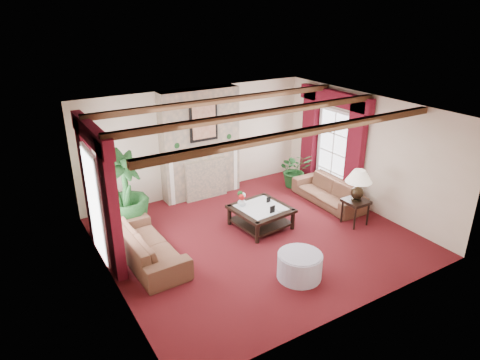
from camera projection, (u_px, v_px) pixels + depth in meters
floor at (257, 237)px, 9.00m from camera, size 6.00×6.00×0.00m
ceiling at (259, 111)px, 7.96m from camera, size 6.00×6.00×0.00m
back_wall at (197, 142)px, 10.65m from camera, size 6.00×0.02×2.70m
left_wall at (106, 213)px, 7.04m from camera, size 0.02×5.50×2.70m
right_wall at (365, 152)px, 9.92m from camera, size 0.02×5.50×2.70m
ceiling_beams at (259, 114)px, 7.98m from camera, size 6.00×3.00×0.12m
fireplace at (198, 89)px, 9.97m from camera, size 2.00×0.52×2.70m
french_door_left at (87, 152)px, 7.55m from camera, size 0.10×1.10×2.16m
french_door_right at (337, 111)px, 10.39m from camera, size 0.10×1.10×2.16m
curtains_left at (90, 128)px, 7.44m from camera, size 0.20×2.40×2.55m
curtains_right at (335, 94)px, 10.18m from camera, size 0.20×2.40×2.55m
sofa_left at (147, 240)px, 8.06m from camera, size 2.22×0.79×0.85m
sofa_right at (329, 188)px, 10.41m from camera, size 1.98×0.65×0.77m
potted_palm at (126, 208)px, 9.13m from camera, size 2.50×2.61×0.99m
small_plant at (295, 173)px, 11.35m from camera, size 1.47×1.50×0.73m
coffee_table at (261, 217)px, 9.33m from camera, size 1.23×1.23×0.46m
side_table at (355, 212)px, 9.43m from camera, size 0.50×0.50×0.58m
ottoman at (300, 266)px, 7.60m from camera, size 0.80×0.80×0.47m
table_lamp at (358, 185)px, 9.18m from camera, size 0.57×0.57×0.72m
flower_vase at (242, 202)px, 9.29m from camera, size 0.26×0.27×0.19m
book at (276, 203)px, 9.09m from camera, size 0.23×0.08×0.30m
photo_frame_a at (272, 210)px, 8.97m from camera, size 0.13×0.03×0.17m
photo_frame_b at (268, 200)px, 9.45m from camera, size 0.10×0.03×0.13m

